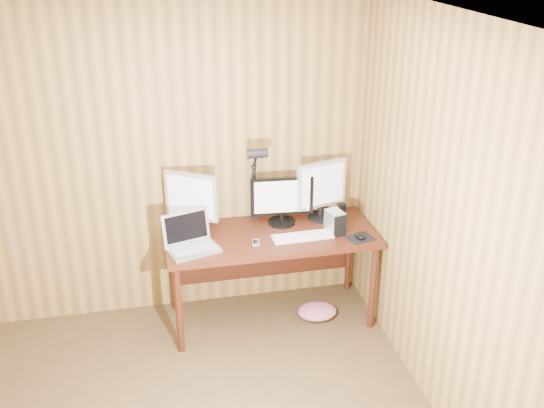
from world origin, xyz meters
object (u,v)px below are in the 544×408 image
object	(u,v)px
desk	(269,244)
phone	(256,242)
monitor_left	(192,201)
mouse	(360,236)
hard_drive	(335,222)
desk_lamp	(256,173)
monitor_right	(321,188)
keyboard	(303,236)
monitor_center	(282,200)
speaker	(343,211)
laptop	(190,240)

from	to	relation	value
desk	phone	bearing A→B (deg)	-124.64
monitor_left	mouse	bearing A→B (deg)	13.70
monitor_left	hard_drive	bearing A→B (deg)	17.99
phone	desk_lamp	distance (m)	0.55
hard_drive	monitor_right	bearing A→B (deg)	85.37
desk	phone	size ratio (longest dim) A/B	15.53
keyboard	desk_lamp	distance (m)	0.60
keyboard	monitor_left	bearing A→B (deg)	158.41
monitor_center	desk_lamp	distance (m)	0.30
monitor_center	mouse	xyz separation A→B (m)	(0.52, -0.38, -0.18)
monitor_center	mouse	bearing A→B (deg)	-32.06
hard_drive	phone	distance (m)	0.63
speaker	desk_lamp	world-z (taller)	desk_lamp
speaker	monitor_left	bearing A→B (deg)	179.07
laptop	phone	bearing A→B (deg)	-20.47
monitor_center	hard_drive	xyz separation A→B (m)	(0.36, -0.25, -0.11)
monitor_center	keyboard	bearing A→B (deg)	-66.23
keyboard	phone	distance (m)	0.36
monitor_left	keyboard	size ratio (longest dim) A/B	1.02
laptop	keyboard	distance (m)	0.84
desk	monitor_left	xyz separation A→B (m)	(-0.57, 0.10, 0.38)
monitor_right	laptop	size ratio (longest dim) A/B	1.14
desk	monitor_right	bearing A→B (deg)	14.29
keyboard	hard_drive	distance (m)	0.27
monitor_center	laptop	bearing A→B (deg)	-156.40
phone	desk_lamp	bearing A→B (deg)	88.55
monitor_center	monitor_right	world-z (taller)	monitor_right
laptop	keyboard	world-z (taller)	laptop
laptop	hard_drive	world-z (taller)	laptop
monitor_center	monitor_left	size ratio (longest dim) A/B	1.04
desk	monitor_right	world-z (taller)	monitor_right
desk	monitor_center	xyz separation A→B (m)	(0.12, 0.09, 0.32)
speaker	desk_lamp	xyz separation A→B (m)	(-0.69, 0.07, 0.36)
monitor_center	monitor_left	bearing A→B (deg)	-176.15
monitor_right	mouse	world-z (taller)	monitor_right
monitor_center	desk_lamp	world-z (taller)	desk_lamp
desk	keyboard	bearing A→B (deg)	-40.16
keyboard	desk_lamp	bearing A→B (deg)	128.56
monitor_right	monitor_center	bearing A→B (deg)	168.48
laptop	monitor_center	bearing A→B (deg)	2.55
mouse	laptop	bearing A→B (deg)	161.22
monitor_left	keyboard	distance (m)	0.88
desk_lamp	monitor_right	bearing A→B (deg)	-22.28
phone	desk_lamp	world-z (taller)	desk_lamp
desk	hard_drive	world-z (taller)	hard_drive
keyboard	speaker	xyz separation A→B (m)	(0.40, 0.26, 0.05)
desk	mouse	xyz separation A→B (m)	(0.64, -0.29, 0.14)
phone	desk	bearing A→B (deg)	65.30
monitor_center	speaker	distance (m)	0.51
keyboard	mouse	xyz separation A→B (m)	(0.42, -0.10, 0.01)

